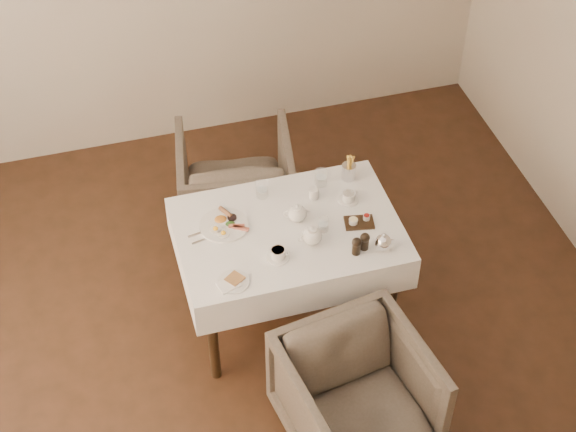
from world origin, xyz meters
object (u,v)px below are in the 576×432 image
(armchair_near, at_px, (357,397))
(breakfast_plate, at_px, (224,224))
(armchair_far, at_px, (236,183))
(teapot_centre, at_px, (297,212))
(table, at_px, (288,242))

(armchair_near, relative_size, breakfast_plate, 2.65)
(armchair_near, height_order, armchair_far, armchair_far)
(armchair_far, bearing_deg, teapot_centre, 111.61)
(armchair_near, height_order, teapot_centre, teapot_centre)
(armchair_far, bearing_deg, armchair_near, 106.66)
(armchair_far, bearing_deg, breakfast_plate, 82.63)
(armchair_near, xyz_separation_m, teapot_centre, (-0.05, 0.98, 0.47))
(breakfast_plate, bearing_deg, teapot_centre, -13.04)
(breakfast_plate, height_order, teapot_centre, teapot_centre)
(armchair_far, distance_m, breakfast_plate, 0.91)
(table, relative_size, armchair_far, 1.66)
(armchair_near, distance_m, armchair_far, 1.84)
(teapot_centre, bearing_deg, breakfast_plate, -179.89)
(breakfast_plate, relative_size, teapot_centre, 1.88)
(table, relative_size, teapot_centre, 8.46)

